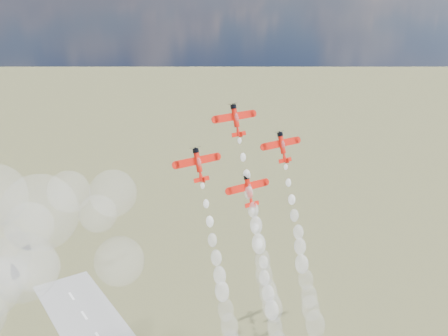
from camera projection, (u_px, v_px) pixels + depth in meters
plane_lead at (236, 119)px, 143.89m from camera, size 12.73×5.59×8.75m
plane_left at (198, 164)px, 137.13m from camera, size 12.73×5.59×8.75m
plane_right at (282, 146)px, 151.62m from camera, size 12.73×5.59×8.75m
plane_slot at (249, 190)px, 144.86m from camera, size 12.73×5.59×8.75m
smoke_trail_lead at (265, 274)px, 146.22m from camera, size 5.56×19.27×48.17m
smoke_trail_left at (229, 326)px, 139.20m from camera, size 5.21×19.70×48.78m
smoke_trail_right at (308, 292)px, 153.91m from camera, size 5.79×18.92×47.98m
drifted_smoke_cloud at (26, 248)px, 146.25m from camera, size 59.49×34.76×46.86m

